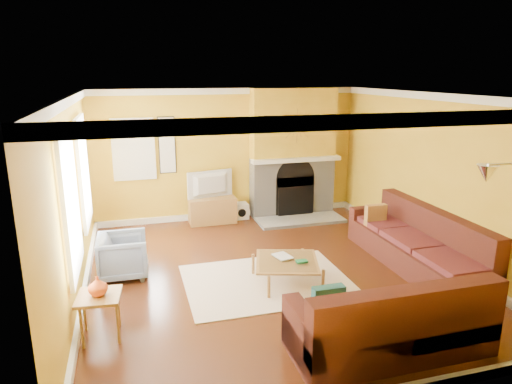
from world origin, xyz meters
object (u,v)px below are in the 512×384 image
object	(u,v)px
media_console	(212,210)
side_table	(101,316)
armchair	(123,256)
coffee_table	(287,271)
sectional_sofa	(366,258)

from	to	relation	value
media_console	side_table	xyz separation A→B (m)	(-2.02, -3.80, 0.00)
armchair	side_table	world-z (taller)	armchair
coffee_table	side_table	xyz separation A→B (m)	(-2.56, -0.76, 0.09)
sectional_sofa	side_table	bearing A→B (deg)	-175.12
coffee_table	armchair	distance (m)	2.47
sectional_sofa	media_console	size ratio (longest dim) A/B	3.97
coffee_table	armchair	xyz separation A→B (m)	(-2.30, 0.88, 0.15)
sectional_sofa	media_console	bearing A→B (deg)	114.20
coffee_table	armchair	bearing A→B (deg)	159.15
sectional_sofa	coffee_table	world-z (taller)	sectional_sofa
coffee_table	media_console	bearing A→B (deg)	100.10
media_console	coffee_table	bearing A→B (deg)	-79.90
coffee_table	sectional_sofa	bearing A→B (deg)	-23.60
sectional_sofa	media_console	world-z (taller)	sectional_sofa
sectional_sofa	media_console	distance (m)	3.83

